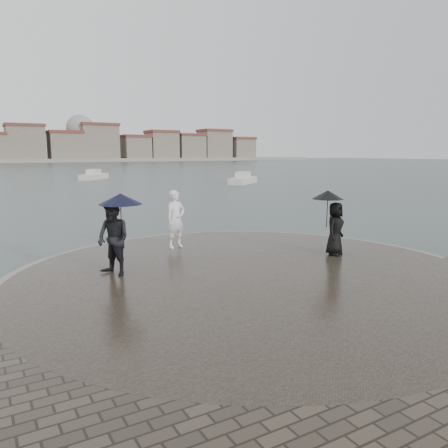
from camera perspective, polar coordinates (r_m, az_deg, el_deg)
ground at (r=8.82m, az=16.27°, el=-13.80°), size 400.00×400.00×0.00m
kerb_ring at (r=11.30m, az=3.33°, el=-7.40°), size 12.50×12.50×0.32m
quay_tip at (r=11.30m, az=3.33°, el=-7.30°), size 11.90×11.90×0.36m
statue at (r=14.11m, az=-6.32°, el=0.64°), size 0.75×0.57×1.86m
visitor_left at (r=11.21m, az=-14.07°, el=-0.71°), size 1.32×1.22×2.04m
visitor_right at (r=13.39m, az=14.06°, el=0.57°), size 1.19×0.97×1.95m
boats at (r=46.59m, az=-15.80°, el=5.26°), size 36.48×23.01×1.50m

